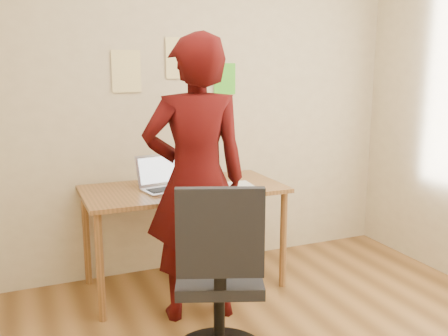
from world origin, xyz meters
name	(u,v)px	position (x,y,z in m)	size (l,w,h in m)	color
room	(315,119)	(0.00, 0.00, 1.35)	(3.58, 3.58, 2.78)	brown
desk	(184,199)	(-0.17, 1.38, 0.65)	(1.40, 0.70, 0.74)	#916032
laptop	(164,182)	(-0.32, 1.38, 0.79)	(0.37, 0.34, 0.23)	#B2B2B9
paper_sheet	(239,186)	(0.21, 1.26, 0.74)	(0.20, 0.29, 0.00)	white
phone	(222,188)	(0.06, 1.22, 0.74)	(0.06, 0.12, 0.01)	black
wall_note_left	(126,71)	(-0.47, 1.74, 1.54)	(0.21, 0.00, 0.30)	#F9E495
wall_note_mid	(179,58)	(-0.07, 1.74, 1.64)	(0.21, 0.00, 0.30)	#F9E495
wall_note_right	(225,79)	(0.30, 1.74, 1.48)	(0.18, 0.00, 0.24)	#4ECE2E
office_chair	(219,289)	(-0.32, 0.36, 0.44)	(0.58, 0.59, 1.02)	black
person	(196,181)	(-0.24, 0.93, 0.89)	(0.65, 0.43, 1.78)	#3C0808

